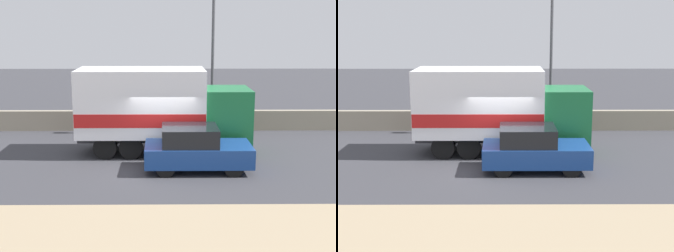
{
  "view_description": "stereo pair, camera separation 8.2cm",
  "coord_description": "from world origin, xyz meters",
  "views": [
    {
      "loc": [
        0.01,
        -16.34,
        5.16
      ],
      "look_at": [
        0.19,
        1.14,
        1.37
      ],
      "focal_mm": 50.0,
      "sensor_mm": 36.0,
      "label": 1
    },
    {
      "loc": [
        0.09,
        -16.34,
        5.16
      ],
      "look_at": [
        0.19,
        1.14,
        1.37
      ],
      "focal_mm": 50.0,
      "sensor_mm": 36.0,
      "label": 2
    }
  ],
  "objects": [
    {
      "name": "dirt_shoulder_foreground",
      "position": [
        0.0,
        -6.31,
        0.02
      ],
      "size": [
        60.0,
        5.59,
        0.04
      ],
      "color": "#9E896B",
      "rests_on": "ground_plane"
    },
    {
      "name": "street_lamp",
      "position": [
        2.32,
        5.57,
        4.35
      ],
      "size": [
        0.56,
        0.28,
        7.58
      ],
      "color": "#4C4C51",
      "rests_on": "ground_plane"
    },
    {
      "name": "ground_plane",
      "position": [
        0.0,
        0.0,
        0.0
      ],
      "size": [
        80.0,
        80.0,
        0.0
      ],
      "primitive_type": "plane",
      "color": "#38383D"
    },
    {
      "name": "stone_wall_backdrop",
      "position": [
        0.0,
        6.53,
        0.5
      ],
      "size": [
        60.0,
        0.35,
        0.99
      ],
      "color": "gray",
      "rests_on": "ground_plane"
    },
    {
      "name": "car_hatchback",
      "position": [
        1.17,
        -0.06,
        0.79
      ],
      "size": [
        3.82,
        1.89,
        1.61
      ],
      "color": "navy",
      "rests_on": "ground_plane"
    },
    {
      "name": "box_truck",
      "position": [
        -0.25,
        2.35,
        1.86
      ],
      "size": [
        6.94,
        2.53,
        3.45
      ],
      "color": "#196B38",
      "rests_on": "ground_plane"
    }
  ]
}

